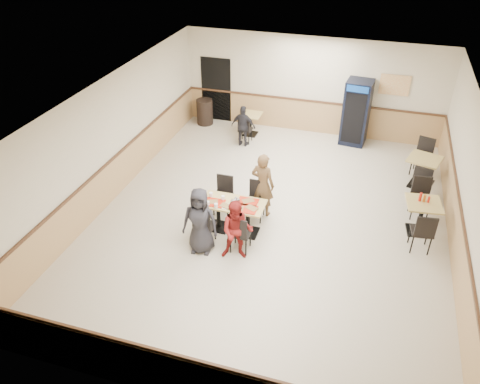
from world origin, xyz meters
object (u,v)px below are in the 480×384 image
(diner_woman_left, at_px, (200,221))
(back_table, at_px, (251,121))
(side_table_near, at_px, (422,213))
(pepsi_cooler, at_px, (356,113))
(lone_diner, at_px, (243,126))
(main_table, at_px, (233,212))
(side_table_far, at_px, (423,168))
(diner_woman_right, at_px, (237,231))
(trash_bin, at_px, (205,112))
(diner_man_opposite, at_px, (263,185))

(diner_woman_left, height_order, back_table, diner_woman_left)
(side_table_near, height_order, pepsi_cooler, pepsi_cooler)
(diner_woman_left, bearing_deg, lone_diner, 89.60)
(main_table, distance_m, side_table_near, 4.19)
(main_table, relative_size, side_table_far, 1.47)
(diner_woman_right, relative_size, side_table_near, 1.67)
(lone_diner, distance_m, pepsi_cooler, 3.38)
(main_table, relative_size, side_table_near, 1.71)
(lone_diner, bearing_deg, diner_woman_right, 107.23)
(side_table_far, height_order, trash_bin, trash_bin)
(pepsi_cooler, bearing_deg, diner_man_opposite, -105.41)
(main_table, height_order, side_table_far, side_table_far)
(main_table, xyz_separation_m, diner_woman_right, (0.35, -0.85, 0.19))
(side_table_near, bearing_deg, diner_woman_right, -151.12)
(diner_man_opposite, xyz_separation_m, side_table_near, (3.57, 0.32, -0.27))
(main_table, relative_size, diner_woman_right, 1.02)
(main_table, distance_m, trash_bin, 5.89)
(diner_man_opposite, xyz_separation_m, back_table, (-1.44, 4.05, -0.33))
(side_table_near, bearing_deg, main_table, -163.76)
(main_table, relative_size, pepsi_cooler, 0.72)
(diner_woman_right, relative_size, back_table, 1.98)
(diner_woman_right, bearing_deg, main_table, 101.04)
(diner_woman_left, bearing_deg, main_table, 55.67)
(side_table_near, height_order, side_table_far, side_table_far)
(diner_woman_left, xyz_separation_m, pepsi_cooler, (2.60, 6.15, 0.22))
(lone_diner, relative_size, pepsi_cooler, 0.65)
(diner_woman_left, distance_m, side_table_near, 4.91)
(side_table_near, relative_size, side_table_far, 0.86)
(diner_woman_right, distance_m, trash_bin, 6.81)
(pepsi_cooler, height_order, trash_bin, pepsi_cooler)
(diner_man_opposite, bearing_deg, side_table_far, -135.37)
(side_table_near, bearing_deg, pepsi_cooler, 114.32)
(back_table, bearing_deg, diner_woman_right, -76.82)
(diner_woman_left, bearing_deg, trash_bin, 103.22)
(diner_woman_left, xyz_separation_m, side_table_far, (4.53, 4.09, -0.22))
(side_table_far, bearing_deg, diner_woman_right, -132.35)
(main_table, bearing_deg, diner_man_opposite, 62.10)
(side_table_far, bearing_deg, side_table_near, -91.64)
(diner_woman_left, distance_m, back_table, 5.79)
(side_table_far, distance_m, back_table, 5.34)
(lone_diner, bearing_deg, main_table, 105.62)
(back_table, bearing_deg, main_table, -78.54)
(diner_man_opposite, relative_size, pepsi_cooler, 0.81)
(side_table_far, xyz_separation_m, back_table, (-5.07, 1.67, -0.08))
(pepsi_cooler, relative_size, trash_bin, 2.35)
(main_table, xyz_separation_m, lone_diner, (-0.99, 4.12, 0.13))
(diner_woman_left, xyz_separation_m, back_table, (-0.55, 5.76, -0.30))
(diner_woman_right, relative_size, side_table_far, 1.44)
(diner_woman_right, bearing_deg, side_table_far, 36.09)
(main_table, height_order, diner_woman_left, diner_woman_left)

